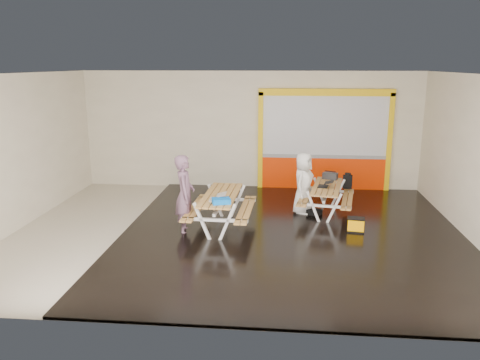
# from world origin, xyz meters

# --- Properties ---
(room) EXTENTS (10.02, 8.02, 3.52)m
(room) POSITION_xyz_m (0.00, 0.00, 1.75)
(room) COLOR beige
(room) RESTS_ON ground
(deck) EXTENTS (7.50, 7.98, 0.05)m
(deck) POSITION_xyz_m (1.25, 0.00, 0.03)
(deck) COLOR black
(deck) RESTS_ON room
(kiosk) EXTENTS (3.88, 0.16, 3.00)m
(kiosk) POSITION_xyz_m (2.20, 3.93, 1.44)
(kiosk) COLOR #F63100
(kiosk) RESTS_ON room
(picnic_table_left) EXTENTS (1.49, 2.14, 0.84)m
(picnic_table_left) POSITION_xyz_m (-0.37, 0.20, 0.64)
(picnic_table_left) COLOR #B68648
(picnic_table_left) RESTS_ON deck
(picnic_table_right) EXTENTS (1.57, 2.06, 0.75)m
(picnic_table_right) POSITION_xyz_m (2.11, 1.49, 0.58)
(picnic_table_right) COLOR #B68648
(picnic_table_right) RESTS_ON deck
(person_left) EXTENTS (0.52, 0.71, 1.80)m
(person_left) POSITION_xyz_m (-1.14, -0.09, 0.88)
(person_left) COLOR #735268
(person_left) RESTS_ON deck
(person_right) EXTENTS (0.74, 0.89, 1.55)m
(person_right) POSITION_xyz_m (1.53, 1.51, 0.79)
(person_right) COLOR white
(person_right) RESTS_ON deck
(laptop_left) EXTENTS (0.38, 0.34, 0.16)m
(laptop_left) POSITION_xyz_m (-0.39, -0.26, 0.88)
(laptop_left) COLOR silver
(laptop_left) RESTS_ON picnic_table_left
(laptop_right) EXTENTS (0.44, 0.40, 0.16)m
(laptop_right) POSITION_xyz_m (2.06, 1.39, 0.81)
(laptop_right) COLOR black
(laptop_right) RESTS_ON picnic_table_right
(blue_pouch) EXTENTS (0.43, 0.36, 0.11)m
(blue_pouch) POSITION_xyz_m (-0.27, -0.51, 0.89)
(blue_pouch) COLOR blue
(blue_pouch) RESTS_ON picnic_table_left
(toolbox) EXTENTS (0.42, 0.32, 0.22)m
(toolbox) POSITION_xyz_m (2.25, 2.21, 0.84)
(toolbox) COLOR black
(toolbox) RESTS_ON picnic_table_right
(backpack) EXTENTS (0.27, 0.19, 0.41)m
(backpack) POSITION_xyz_m (2.72, 2.31, 0.69)
(backpack) COLOR black
(backpack) RESTS_ON picnic_table_right
(dark_case) EXTENTS (0.43, 0.40, 0.13)m
(dark_case) POSITION_xyz_m (1.80, 1.34, 0.12)
(dark_case) COLOR black
(dark_case) RESTS_ON deck
(fluke_bag) EXTENTS (0.41, 0.29, 0.32)m
(fluke_bag) POSITION_xyz_m (2.66, 0.17, 0.21)
(fluke_bag) COLOR black
(fluke_bag) RESTS_ON deck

